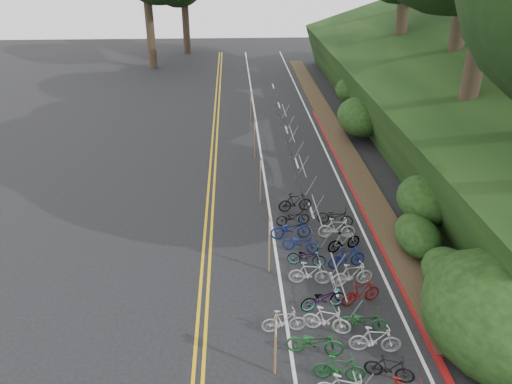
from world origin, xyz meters
TOP-DOWN VIEW (x-y plane):
  - ground at (0.00, 0.00)m, footprint 120.00×120.00m
  - road_markings at (0.63, 10.10)m, footprint 7.47×80.00m
  - red_curb at (5.70, 12.00)m, footprint 0.25×28.00m
  - embankment at (12.96, 19.04)m, footprint 14.30×48.14m
  - bike_racks_rest at (3.00, 13.00)m, footprint 1.14×23.00m
  - signpost_near at (0.39, -0.39)m, footprint 0.08×0.40m
  - signposts_rest at (0.60, 14.00)m, footprint 0.08×18.40m
  - bike_front at (0.85, 1.45)m, footprint 0.51×1.57m
  - bike_valet at (2.91, 3.08)m, footprint 3.33×14.77m

SIDE VIEW (x-z plane):
  - ground at x=0.00m, z-range 0.00..0.00m
  - road_markings at x=0.63m, z-range 0.00..0.01m
  - red_curb at x=5.70m, z-range 0.00..0.10m
  - bike_front at x=0.85m, z-range 0.00..0.93m
  - bike_valet at x=2.91m, z-range -0.05..1.01m
  - bike_racks_rest at x=3.00m, z-range 0.27..1.44m
  - signpost_near at x=0.39m, z-range 0.17..2.45m
  - signposts_rest at x=0.60m, z-range 0.18..2.68m
  - embankment at x=12.96m, z-range -1.99..7.12m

